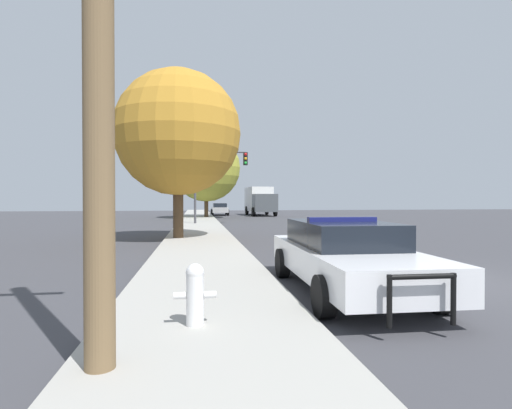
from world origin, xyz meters
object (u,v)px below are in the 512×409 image
object	(u,v)px
box_truck	(260,200)
tree_sidewalk_near	(178,133)
fire_hydrant	(195,292)
car_background_distant	(220,209)
police_car	(345,254)
traffic_light	(216,171)
tree_sidewalk_far	(206,168)

from	to	relation	value
box_truck	tree_sidewalk_near	world-z (taller)	tree_sidewalk_near
fire_hydrant	car_background_distant	bearing A→B (deg)	86.20
fire_hydrant	police_car	bearing A→B (deg)	36.18
fire_hydrant	box_truck	bearing A→B (deg)	79.66
traffic_light	car_background_distant	xyz separation A→B (m)	(1.20, 16.84, -3.02)
fire_hydrant	tree_sidewalk_far	xyz separation A→B (m)	(0.95, 32.31, 4.18)
police_car	fire_hydrant	world-z (taller)	police_car
traffic_light	car_background_distant	size ratio (longest dim) A/B	1.10
fire_hydrant	tree_sidewalk_far	size ratio (longest dim) A/B	0.11
car_background_distant	fire_hydrant	bearing A→B (deg)	-93.25
tree_sidewalk_near	fire_hydrant	bearing A→B (deg)	-86.48
tree_sidewalk_near	traffic_light	bearing A→B (deg)	78.10
traffic_light	tree_sidewalk_far	size ratio (longest dim) A/B	0.65
tree_sidewalk_near	box_truck	bearing A→B (deg)	73.44
traffic_light	tree_sidewalk_near	size ratio (longest dim) A/B	0.70
fire_hydrant	car_background_distant	size ratio (longest dim) A/B	0.18
box_truck	car_background_distant	bearing A→B (deg)	-16.84
box_truck	tree_sidewalk_far	size ratio (longest dim) A/B	0.93
box_truck	tree_sidewalk_far	distance (m)	8.95
police_car	tree_sidewalk_near	world-z (taller)	tree_sidewalk_near
traffic_light	box_truck	world-z (taller)	traffic_light
traffic_light	tree_sidewalk_far	xyz separation A→B (m)	(-0.46, 9.79, 1.00)
traffic_light	car_background_distant	bearing A→B (deg)	85.93
car_background_distant	tree_sidewalk_far	bearing A→B (deg)	-102.71
box_truck	fire_hydrant	bearing A→B (deg)	77.77
tree_sidewalk_far	fire_hydrant	bearing A→B (deg)	-91.69
fire_hydrant	tree_sidewalk_far	distance (m)	32.60
police_car	tree_sidewalk_far	xyz separation A→B (m)	(-1.95, 30.19, 4.02)
box_truck	tree_sidewalk_far	world-z (taller)	tree_sidewalk_far
police_car	car_background_distant	world-z (taller)	police_car
police_car	box_truck	xyz separation A→B (m)	(4.07, 36.08, 0.96)
traffic_light	tree_sidewalk_far	bearing A→B (deg)	92.70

